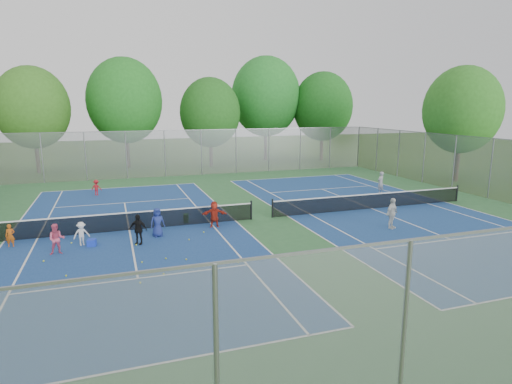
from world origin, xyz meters
TOP-DOWN VIEW (x-y plane):
  - ground at (0.00, 0.00)m, footprint 120.00×120.00m
  - court_pad at (0.00, 0.00)m, footprint 32.00×32.00m
  - court_left at (-7.00, 0.00)m, footprint 10.97×23.77m
  - court_right at (7.00, 0.00)m, footprint 10.97×23.77m
  - net_left at (-7.00, 0.00)m, footprint 12.87×0.10m
  - net_right at (7.00, 0.00)m, footprint 12.87×0.10m
  - fence_north at (0.00, 16.00)m, footprint 32.00×0.10m
  - fence_east at (16.00, 0.00)m, footprint 0.10×32.00m
  - tree_nw at (-14.00, 22.00)m, footprint 6.40×6.40m
  - tree_nl at (-6.00, 23.00)m, footprint 7.20×7.20m
  - tree_nc at (2.00, 21.00)m, footprint 6.00×6.00m
  - tree_nr at (9.00, 24.00)m, footprint 7.60×7.60m
  - tree_ne at (15.00, 22.00)m, footprint 6.60×6.60m
  - tree_side_e at (19.00, 6.00)m, footprint 6.00×6.00m
  - ball_crate at (-8.68, -1.97)m, footprint 0.41×0.41m
  - ball_hopper at (-4.08, 0.53)m, footprint 0.31×0.31m
  - student_a at (-12.02, -0.96)m, footprint 0.38×0.25m
  - student_b at (-9.99, -2.64)m, footprint 0.65×0.51m
  - student_c at (-9.08, -1.74)m, footprint 0.78×0.57m
  - student_d at (-6.70, -2.39)m, footprint 0.87×0.66m
  - student_e at (-5.76, -1.49)m, footprint 0.76×0.59m
  - student_f at (-2.84, -0.77)m, footprint 1.30×0.65m
  - child_far_baseline at (-8.71, 9.49)m, footprint 0.80×0.64m
  - instructor at (10.16, 3.70)m, footprint 0.67×0.55m
  - teen_court_b at (5.53, -3.92)m, footprint 1.00×0.73m
  - tennis_ball_0 at (-6.82, -2.58)m, footprint 0.07×0.07m
  - tennis_ball_1 at (-6.08, -6.35)m, footprint 0.07×0.07m
  - tennis_ball_2 at (-4.48, -2.59)m, footprint 0.07×0.07m
  - tennis_ball_3 at (-9.45, -5.38)m, footprint 0.07×0.07m
  - tennis_ball_4 at (-10.42, -3.47)m, footprint 0.07×0.07m
  - tennis_ball_5 at (-5.80, -4.74)m, footprint 0.07×0.07m
  - tennis_ball_6 at (-6.95, -6.88)m, footprint 0.07×0.07m
  - tennis_ball_7 at (-6.74, -4.85)m, footprint 0.07×0.07m
  - tennis_ball_8 at (-3.60, -1.65)m, footprint 0.07×0.07m
  - tennis_ball_9 at (-9.56, -1.37)m, footprint 0.07×0.07m
  - tennis_ball_10 at (-3.16, -6.09)m, footprint 0.07×0.07m
  - tennis_ball_11 at (-5.04, -5.11)m, footprint 0.07×0.07m

SIDE VIEW (x-z plane):
  - ground at x=0.00m, z-range 0.00..0.00m
  - court_pad at x=0.00m, z-range 0.00..0.01m
  - court_left at x=-7.00m, z-range 0.01..0.02m
  - court_right at x=7.00m, z-range 0.01..0.02m
  - tennis_ball_0 at x=-6.82m, z-range 0.00..0.07m
  - tennis_ball_1 at x=-6.08m, z-range 0.00..0.07m
  - tennis_ball_2 at x=-4.48m, z-range 0.00..0.07m
  - tennis_ball_3 at x=-9.45m, z-range 0.00..0.07m
  - tennis_ball_4 at x=-10.42m, z-range 0.00..0.07m
  - tennis_ball_5 at x=-5.80m, z-range 0.00..0.07m
  - tennis_ball_6 at x=-6.95m, z-range 0.00..0.07m
  - tennis_ball_7 at x=-6.74m, z-range 0.00..0.07m
  - tennis_ball_8 at x=-3.60m, z-range 0.00..0.07m
  - tennis_ball_9 at x=-9.56m, z-range 0.00..0.07m
  - tennis_ball_10 at x=-3.16m, z-range 0.00..0.07m
  - tennis_ball_11 at x=-5.04m, z-range 0.00..0.07m
  - ball_crate at x=-8.68m, z-range 0.00..0.31m
  - ball_hopper at x=-4.08m, z-range 0.00..0.47m
  - net_left at x=-7.00m, z-range 0.00..0.91m
  - net_right at x=7.00m, z-range 0.00..0.91m
  - student_a at x=-12.02m, z-range 0.00..1.03m
  - student_c at x=-9.08m, z-range 0.00..1.08m
  - child_far_baseline at x=-8.71m, z-range 0.00..1.09m
  - student_b at x=-9.99m, z-range 0.00..1.31m
  - student_f at x=-2.84m, z-range 0.00..1.34m
  - student_d at x=-6.70m, z-range 0.00..1.38m
  - student_e at x=-5.76m, z-range 0.00..1.39m
  - instructor at x=10.16m, z-range 0.00..1.57m
  - teen_court_b at x=5.53m, z-range 0.00..1.57m
  - fence_north at x=0.00m, z-range 0.00..4.00m
  - fence_east at x=16.00m, z-range 0.00..4.00m
  - tree_nc at x=2.00m, z-range 0.97..9.82m
  - tree_side_e at x=19.00m, z-range 1.14..10.34m
  - tree_nw at x=-14.00m, z-range 1.10..10.68m
  - tree_ne at x=15.00m, z-range 1.08..10.85m
  - tree_nl at x=-6.00m, z-range 1.20..11.89m
  - tree_nr at x=9.00m, z-range 1.33..12.75m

